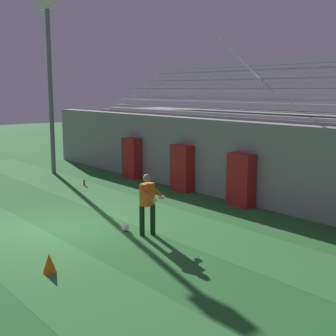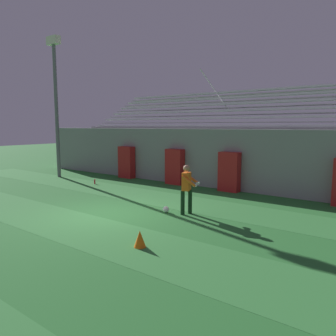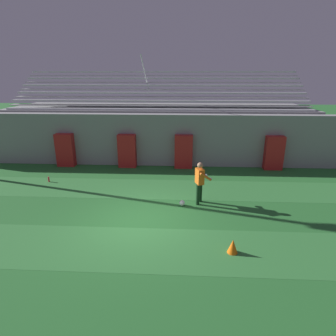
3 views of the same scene
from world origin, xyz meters
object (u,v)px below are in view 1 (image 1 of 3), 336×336
object	(u,v)px
floodlight_pole	(49,65)
water_bottle	(84,183)
padding_pillar_gate_left	(182,168)
traffic_cone	(49,263)
soccer_ball	(125,227)
goalkeeper	(148,201)
padding_pillar_far_left	(132,158)
padding_pillar_gate_right	(241,180)

from	to	relation	value
floodlight_pole	water_bottle	distance (m)	6.02
padding_pillar_gate_left	floodlight_pole	size ratio (longest dim) A/B	0.23
traffic_cone	soccer_ball	bearing A→B (deg)	116.20
soccer_ball	water_bottle	bearing A→B (deg)	160.69
goalkeeper	soccer_ball	bearing A→B (deg)	-157.50
padding_pillar_far_left	traffic_cone	world-z (taller)	padding_pillar_far_left
goalkeeper	water_bottle	world-z (taller)	goalkeeper
padding_pillar_far_left	goalkeeper	xyz separation A→B (m)	(7.05, -4.36, 0.06)
soccer_ball	traffic_cone	xyz separation A→B (m)	(1.44, -2.93, 0.10)
soccer_ball	padding_pillar_gate_left	bearing A→B (deg)	122.80
padding_pillar_gate_right	padding_pillar_far_left	distance (m)	6.42
soccer_ball	padding_pillar_far_left	bearing A→B (deg)	143.99
padding_pillar_gate_left	padding_pillar_far_left	xyz separation A→B (m)	(-3.39, 0.00, 0.00)
padding_pillar_far_left	soccer_ball	world-z (taller)	padding_pillar_far_left
floodlight_pole	water_bottle	size ratio (longest dim) A/B	32.76
padding_pillar_gate_right	traffic_cone	world-z (taller)	padding_pillar_gate_right
traffic_cone	water_bottle	xyz separation A→B (m)	(-7.71, 5.13, -0.09)
padding_pillar_gate_left	padding_pillar_far_left	size ratio (longest dim) A/B	1.00
padding_pillar_gate_right	padding_pillar_gate_left	bearing A→B (deg)	180.00
traffic_cone	water_bottle	bearing A→B (deg)	146.40
goalkeeper	padding_pillar_gate_left	bearing A→B (deg)	130.02
padding_pillar_far_left	soccer_ball	xyz separation A→B (m)	(6.38, -4.64, -0.78)
floodlight_pole	soccer_ball	bearing A→B (deg)	-14.54
padding_pillar_far_left	padding_pillar_gate_right	bearing A→B (deg)	0.00
padding_pillar_gate_left	water_bottle	world-z (taller)	padding_pillar_gate_left
padding_pillar_gate_left	floodlight_pole	distance (m)	8.22
padding_pillar_gate_right	traffic_cone	bearing A→B (deg)	-79.55
soccer_ball	water_bottle	xyz separation A→B (m)	(-6.27, 2.20, 0.01)
padding_pillar_gate_right	padding_pillar_far_left	world-z (taller)	same
floodlight_pole	traffic_cone	distance (m)	13.38
padding_pillar_gate_left	padding_pillar_gate_right	size ratio (longest dim) A/B	1.00
floodlight_pole	traffic_cone	size ratio (longest dim) A/B	18.72
padding_pillar_gate_right	floodlight_pole	distance (m)	10.87
padding_pillar_gate_left	traffic_cone	world-z (taller)	padding_pillar_gate_left
padding_pillar_far_left	soccer_ball	size ratio (longest dim) A/B	8.11
water_bottle	padding_pillar_gate_right	bearing A→B (deg)	21.10
padding_pillar_gate_right	water_bottle	world-z (taller)	padding_pillar_gate_right
padding_pillar_gate_right	soccer_ball	distance (m)	4.70
water_bottle	floodlight_pole	bearing A→B (deg)	174.43
goalkeeper	padding_pillar_gate_right	bearing A→B (deg)	98.17
floodlight_pole	goalkeeper	xyz separation A→B (m)	(10.47, -2.26, -4.03)
goalkeeper	traffic_cone	world-z (taller)	goalkeeper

